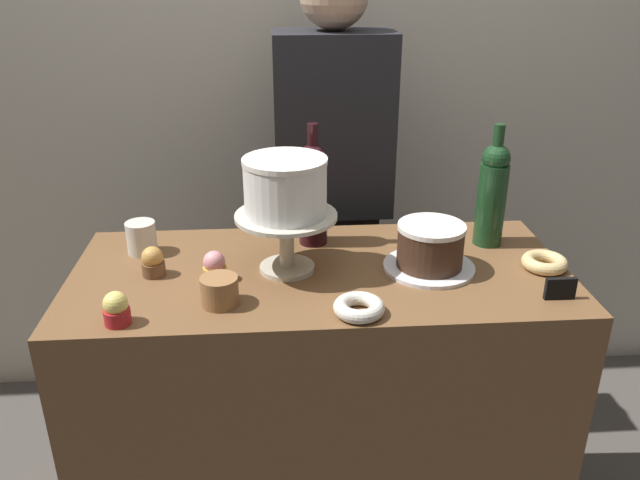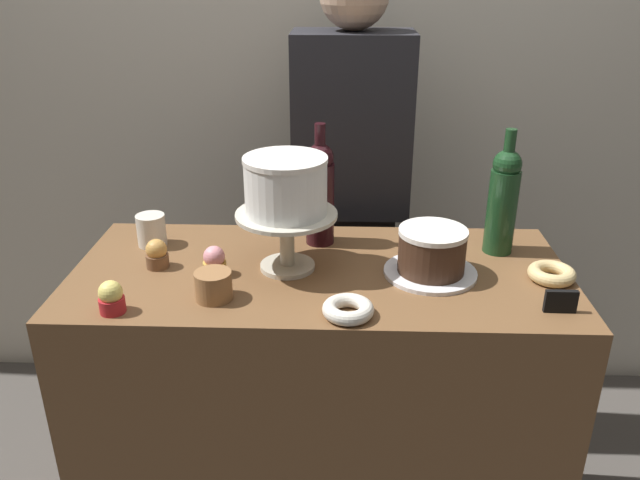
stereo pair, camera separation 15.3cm
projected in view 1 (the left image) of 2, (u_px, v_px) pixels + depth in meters
name	position (u px, v px, depth m)	size (l,w,h in m)	color
back_wall	(302.00, 51.00, 2.17)	(6.00, 0.05, 2.60)	beige
display_counter	(320.00, 413.00, 1.74)	(1.22, 0.55, 0.89)	brown
cake_stand_pedestal	(286.00, 232.00, 1.52)	(0.25, 0.25, 0.15)	beige
white_layer_cake	(285.00, 187.00, 1.47)	(0.20, 0.20, 0.14)	white
silver_serving_platter	(429.00, 267.00, 1.56)	(0.23, 0.23, 0.01)	white
chocolate_round_cake	(430.00, 245.00, 1.54)	(0.16, 0.16, 0.11)	#3D2619
wine_bottle_dark_red	(313.00, 192.00, 1.65)	(0.08, 0.08, 0.33)	black
wine_bottle_green	(492.00, 193.00, 1.65)	(0.08, 0.08, 0.33)	#193D1E
cupcake_caramel	(153.00, 262.00, 1.52)	(0.06, 0.06, 0.07)	brown
cupcake_lemon	(116.00, 309.00, 1.32)	(0.06, 0.06, 0.07)	red
cupcake_strawberry	(215.00, 267.00, 1.50)	(0.06, 0.06, 0.07)	gold
donut_glazed	(544.00, 262.00, 1.56)	(0.11, 0.11, 0.03)	#E0C17F
donut_sugar	(359.00, 307.00, 1.36)	(0.11, 0.11, 0.03)	silver
cookie_stack	(220.00, 291.00, 1.39)	(0.08, 0.08, 0.07)	olive
price_sign_chalkboard	(560.00, 289.00, 1.42)	(0.07, 0.01, 0.05)	black
coffee_cup_ceramic	(141.00, 238.00, 1.63)	(0.08, 0.08, 0.08)	silver
barista_figure	(332.00, 211.00, 2.06)	(0.36, 0.22, 1.60)	black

